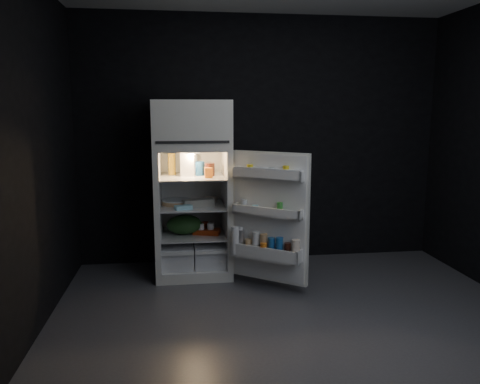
{
  "coord_description": "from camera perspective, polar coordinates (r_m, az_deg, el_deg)",
  "views": [
    {
      "loc": [
        -0.92,
        -3.43,
        1.68
      ],
      "look_at": [
        -0.33,
        1.0,
        0.9
      ],
      "focal_mm": 35.0,
      "sensor_mm": 36.0,
      "label": 1
    }
  ],
  "objects": [
    {
      "name": "wall_left",
      "position": [
        3.61,
        -25.03,
        3.73
      ],
      "size": [
        0.0,
        3.4,
        2.7
      ],
      "primitive_type": "cube",
      "color": "black",
      "rests_on": "ground"
    },
    {
      "name": "wrapped_pkg",
      "position": [
        4.96,
        -3.6,
        -0.91
      ],
      "size": [
        0.14,
        0.13,
        0.05
      ],
      "primitive_type": "cube",
      "rotation": [
        0.0,
        0.0,
        -0.29
      ],
      "color": "#F2DDC6",
      "rests_on": "refrigerator"
    },
    {
      "name": "refrigerator",
      "position": [
        4.81,
        -5.83,
        1.18
      ],
      "size": [
        0.76,
        0.71,
        1.78
      ],
      "color": "white",
      "rests_on": "ground"
    },
    {
      "name": "small_can_red",
      "position": [
        4.99,
        -4.32,
        -4.16
      ],
      "size": [
        0.08,
        0.08,
        0.09
      ],
      "primitive_type": "cylinder",
      "rotation": [
        0.0,
        0.0,
        -0.14
      ],
      "color": "maroon",
      "rests_on": "refrigerator"
    },
    {
      "name": "milk_jug",
      "position": [
        4.77,
        -6.29,
        3.42
      ],
      "size": [
        0.17,
        0.17,
        0.24
      ],
      "primitive_type": "cube",
      "rotation": [
        0.0,
        0.0,
        -0.26
      ],
      "color": "white",
      "rests_on": "refrigerator"
    },
    {
      "name": "small_carton",
      "position": [
        4.62,
        -3.85,
        2.36
      ],
      "size": [
        0.08,
        0.06,
        0.1
      ],
      "primitive_type": "cube",
      "rotation": [
        0.0,
        0.0,
        0.03
      ],
      "color": "orange",
      "rests_on": "refrigerator"
    },
    {
      "name": "floor",
      "position": [
        3.93,
        6.94,
        -15.49
      ],
      "size": [
        4.0,
        3.4,
        0.0
      ],
      "primitive_type": "cube",
      "color": "#4E4E53",
      "rests_on": "ground"
    },
    {
      "name": "small_can_silver",
      "position": [
        5.01,
        -3.41,
        -4.08
      ],
      "size": [
        0.08,
        0.08,
        0.09
      ],
      "primitive_type": "cylinder",
      "rotation": [
        0.0,
        0.0,
        0.3
      ],
      "color": "silver",
      "rests_on": "refrigerator"
    },
    {
      "name": "flat_package",
      "position": [
        4.61,
        -6.92,
        -1.87
      ],
      "size": [
        0.18,
        0.13,
        0.04
      ],
      "primitive_type": "cube",
      "rotation": [
        0.0,
        0.0,
        0.31
      ],
      "color": "#94D6E5",
      "rests_on": "refrigerator"
    },
    {
      "name": "egg_carton",
      "position": [
        4.74,
        -5.1,
        -1.31
      ],
      "size": [
        0.33,
        0.18,
        0.07
      ],
      "primitive_type": "cube",
      "rotation": [
        0.0,
        0.0,
        0.22
      ],
      "color": "gray",
      "rests_on": "refrigerator"
    },
    {
      "name": "mayo_jar",
      "position": [
        4.8,
        -4.99,
        2.88
      ],
      "size": [
        0.13,
        0.13,
        0.14
      ],
      "primitive_type": "cylinder",
      "rotation": [
        0.0,
        0.0,
        -0.28
      ],
      "color": "#1B5295",
      "rests_on": "refrigerator"
    },
    {
      "name": "produce_bag",
      "position": [
        4.85,
        -6.79,
        -3.95
      ],
      "size": [
        0.37,
        0.31,
        0.2
      ],
      "primitive_type": "ellipsoid",
      "rotation": [
        0.0,
        0.0,
        -0.01
      ],
      "color": "#193815",
      "rests_on": "refrigerator"
    },
    {
      "name": "fridge_door",
      "position": [
        4.35,
        3.45,
        -3.45
      ],
      "size": [
        0.69,
        0.58,
        1.22
      ],
      "color": "white",
      "rests_on": "ground"
    },
    {
      "name": "wall_back",
      "position": [
        5.22,
        2.57,
        6.27
      ],
      "size": [
        4.0,
        0.0,
        2.7
      ],
      "primitive_type": "cube",
      "color": "black",
      "rests_on": "ground"
    },
    {
      "name": "jam_jar",
      "position": [
        4.76,
        -3.71,
        2.76
      ],
      "size": [
        0.12,
        0.12,
        0.13
      ],
      "primitive_type": "cylinder",
      "rotation": [
        0.0,
        0.0,
        0.2
      ],
      "color": "black",
      "rests_on": "refrigerator"
    },
    {
      "name": "pie",
      "position": [
        4.86,
        -7.74,
        -1.26
      ],
      "size": [
        0.39,
        0.39,
        0.04
      ],
      "primitive_type": "cylinder",
      "rotation": [
        0.0,
        0.0,
        0.3
      ],
      "color": "tan",
      "rests_on": "refrigerator"
    },
    {
      "name": "amber_bottle",
      "position": [
        4.88,
        -8.31,
        3.4
      ],
      "size": [
        0.09,
        0.09,
        0.22
      ],
      "primitive_type": "cylinder",
      "rotation": [
        0.0,
        0.0,
        0.19
      ],
      "color": "gold",
      "rests_on": "refrigerator"
    },
    {
      "name": "wall_front",
      "position": [
        1.99,
        20.09,
        -0.28
      ],
      "size": [
        4.0,
        0.0,
        2.7
      ],
      "primitive_type": "cube",
      "color": "black",
      "rests_on": "ground"
    },
    {
      "name": "yogurt_tray",
      "position": [
        4.84,
        -4.08,
        -4.83
      ],
      "size": [
        0.3,
        0.21,
        0.05
      ],
      "primitive_type": "cube",
      "rotation": [
        0.0,
        0.0,
        -0.28
      ],
      "color": "maroon",
      "rests_on": "refrigerator"
    }
  ]
}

